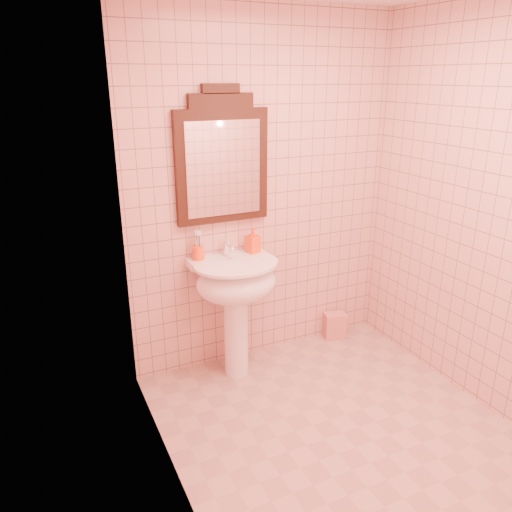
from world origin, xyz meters
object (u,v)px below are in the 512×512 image
toothbrush_cup (198,252)px  soap_dispenser (253,240)px  pedestal_sink (236,290)px  mirror (222,161)px  towel (335,325)px

toothbrush_cup → soap_dispenser: size_ratio=0.98×
pedestal_sink → soap_dispenser: 0.37m
mirror → soap_dispenser: bearing=-20.7°
pedestal_sink → towel: pedestal_sink is taller
mirror → pedestal_sink: bearing=-90.0°
toothbrush_cup → towel: bearing=-0.3°
towel → soap_dispenser: bearing=-178.5°
toothbrush_cup → towel: (1.15, -0.01, -0.81)m
pedestal_sink → soap_dispenser: bearing=34.7°
toothbrush_cup → towel: 1.41m
mirror → towel: (0.94, -0.05, -1.41)m
mirror → toothbrush_cup: bearing=-167.5°
pedestal_sink → soap_dispenser: soap_dispenser is taller
mirror → towel: 1.69m
pedestal_sink → soap_dispenser: (0.19, 0.13, 0.29)m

